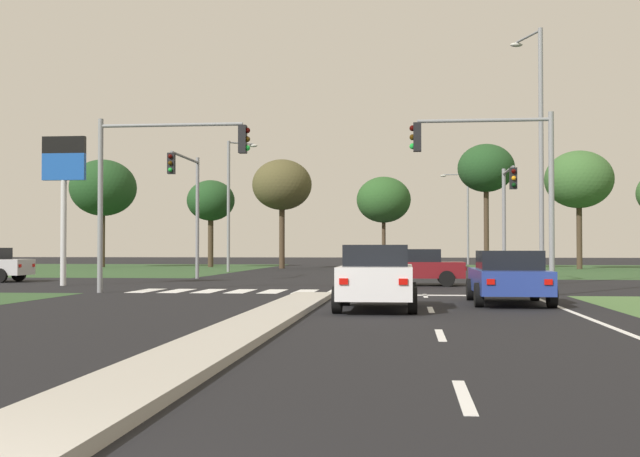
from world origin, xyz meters
The scene contains 34 objects.
ground_plane centered at (0.00, 30.00, 0.00)m, with size 200.00×200.00×0.00m, color black.
grass_verge_far_left centered at (-25.50, 54.50, 0.00)m, with size 35.00×35.00×0.01m, color #2D4C28.
median_island_near centered at (0.00, 11.00, 0.07)m, with size 1.20×22.00×0.14m, color #ADA89E.
median_island_far centered at (0.00, 55.00, 0.07)m, with size 1.20×36.00×0.14m, color gray.
lane_dash_near centered at (3.50, 4.68, 0.01)m, with size 0.14×2.00×0.01m, color silver.
lane_dash_second centered at (3.50, 10.68, 0.01)m, with size 0.14×2.00×0.01m, color silver.
lane_dash_third centered at (3.50, 16.68, 0.01)m, with size 0.14×2.00×0.01m, color silver.
lane_dash_fourth centered at (3.50, 22.68, 0.01)m, with size 0.14×2.00×0.01m, color silver.
edge_line_right centered at (6.85, 12.00, 0.01)m, with size 0.14×24.00×0.01m, color silver.
stop_bar_near centered at (3.80, 23.00, 0.01)m, with size 6.40×0.50×0.01m, color silver.
crosswalk_bar_near centered at (-6.40, 24.80, 0.01)m, with size 0.70×2.80×0.01m, color silver.
crosswalk_bar_second centered at (-5.25, 24.80, 0.01)m, with size 0.70×2.80×0.01m, color silver.
crosswalk_bar_third centered at (-4.10, 24.80, 0.01)m, with size 0.70×2.80×0.01m, color silver.
crosswalk_bar_fourth centered at (-2.95, 24.80, 0.01)m, with size 0.70×2.80×0.01m, color silver.
crosswalk_bar_fifth centered at (-1.80, 24.80, 0.01)m, with size 0.70×2.80×0.01m, color silver.
crosswalk_bar_sixth centered at (-0.65, 24.80, 0.01)m, with size 0.70×2.80×0.01m, color silver.
crosswalk_bar_seventh centered at (0.50, 24.80, 0.01)m, with size 0.70×2.80×0.01m, color silver.
car_blue_near centered at (5.70, 19.12, 0.75)m, with size 2.07×4.52×1.47m.
car_white_second centered at (2.16, 16.63, 0.82)m, with size 1.98×4.23×1.62m.
car_maroon_third centered at (3.21, 29.95, 0.76)m, with size 4.16×1.97×1.49m.
traffic_signal_far_left centered at (-7.60, 34.86, 4.20)m, with size 0.32×5.00×6.11m.
traffic_signal_near_right centered at (5.97, 23.40, 4.11)m, with size 4.68×0.32×5.99m.
traffic_signal_far_right centered at (7.60, 35.18, 3.68)m, with size 0.32×3.94×5.39m.
traffic_signal_near_left centered at (-5.71, 23.40, 4.16)m, with size 5.33×0.32×6.00m.
street_lamp_second centered at (8.47, 31.43, 5.98)m, with size 1.11×2.24×10.82m.
street_lamp_third centered at (-8.38, 48.18, 4.75)m, with size 1.80×1.28×8.46m.
street_lamp_fourth centered at (8.29, 73.05, 4.79)m, with size 2.64×0.28×8.46m.
fuel_price_totem centered at (-11.08, 28.40, 4.48)m, with size 1.80×0.24×6.12m.
treeline_near centered at (-21.50, 60.12, 6.39)m, with size 5.36×5.36×8.68m.
treeline_second centered at (-12.95, 61.49, 5.35)m, with size 3.88×3.88×7.06m.
treeline_third centered at (-6.45, 57.24, 6.27)m, with size 4.49×4.49×8.22m.
treeline_fourth centered at (1.20, 57.24, 5.11)m, with size 4.02×4.02×6.84m.
treeline_fifth centered at (8.80, 58.19, 7.45)m, with size 4.22×4.22×9.30m.
treeline_sixth centered at (15.48, 57.91, 6.54)m, with size 4.97×4.97×8.69m.
Camera 1 is at (2.92, -3.95, 1.54)m, focal length 46.20 mm.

